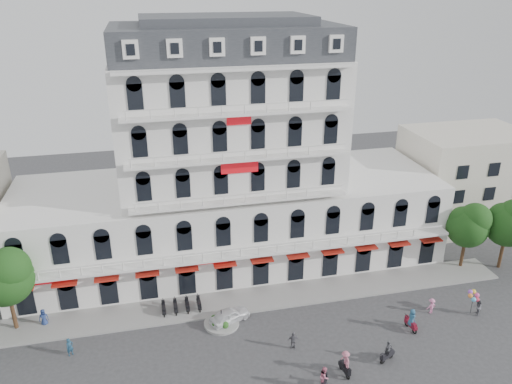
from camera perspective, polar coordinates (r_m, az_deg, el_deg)
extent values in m
plane|color=#38383A|center=(42.87, 1.61, -19.17)|extent=(120.00, 120.00, 0.00)
cube|color=gray|center=(49.66, -1.03, -12.28)|extent=(53.00, 4.00, 0.16)
cube|color=silver|center=(55.01, -3.01, -3.18)|extent=(45.00, 14.00, 9.00)
cube|color=silver|center=(51.10, -3.26, 7.95)|extent=(22.00, 12.00, 13.00)
cube|color=#2D3035|center=(49.62, -3.48, 16.90)|extent=(21.56, 11.76, 3.00)
cube|color=#2D3035|center=(49.45, -3.53, 19.09)|extent=(15.84, 8.64, 0.80)
cube|color=red|center=(49.01, -1.42, -8.02)|extent=(40.50, 1.00, 0.15)
cube|color=red|center=(46.11, -1.88, 3.02)|extent=(3.50, 0.10, 1.40)
cube|color=beige|center=(67.41, 22.62, 1.47)|extent=(14.00, 10.00, 12.00)
cylinder|color=gray|center=(46.84, -3.96, -14.76)|extent=(3.20, 3.20, 0.24)
cylinder|color=black|center=(46.37, -3.98, -14.00)|extent=(0.08, 0.08, 1.40)
sphere|color=#28501A|center=(46.73, -3.09, -14.33)|extent=(0.70, 0.70, 0.70)
sphere|color=#28501A|center=(47.19, -3.83, -13.92)|extent=(0.70, 0.70, 0.70)
sphere|color=#28501A|center=(46.91, -4.75, -14.21)|extent=(0.70, 0.70, 0.70)
sphere|color=#28501A|center=(46.27, -4.61, -14.82)|extent=(0.70, 0.70, 0.70)
sphere|color=#28501A|center=(46.14, -3.58, -14.91)|extent=(0.70, 0.70, 0.70)
cylinder|color=#382314|center=(50.03, -26.02, -12.19)|extent=(0.36, 0.36, 3.74)
sphere|color=#1B3B13|center=(48.28, -26.72, -8.86)|extent=(4.76, 4.76, 4.76)
sphere|color=#1B3B13|center=(47.37, -26.45, -7.87)|extent=(3.74, 3.74, 3.74)
sphere|color=#1B3B13|center=(48.31, -27.26, -8.01)|extent=(3.40, 3.40, 3.40)
cylinder|color=#382314|center=(58.51, 22.55, -6.44)|extent=(0.36, 0.36, 3.43)
sphere|color=#1B3B13|center=(57.13, 23.03, -3.71)|extent=(4.37, 4.37, 4.37)
sphere|color=#1B3B13|center=(56.78, 23.76, -2.86)|extent=(3.43, 3.43, 3.43)
sphere|color=#1B3B13|center=(56.86, 22.62, -3.07)|extent=(3.12, 3.12, 3.12)
cylinder|color=#382314|center=(60.09, 26.25, -6.21)|extent=(0.36, 0.36, 3.65)
sphere|color=#1B3B13|center=(58.67, 26.82, -3.37)|extent=(4.65, 4.65, 4.65)
sphere|color=#1B3B13|center=(58.36, 26.45, -2.70)|extent=(3.32, 3.32, 3.32)
imported|color=white|center=(46.84, -3.00, -13.90)|extent=(4.17, 3.03, 1.32)
cube|color=black|center=(40.89, 7.77, -20.92)|extent=(1.01, 1.49, 0.35)
torus|color=black|center=(41.48, 7.87, -20.67)|extent=(0.39, 0.59, 0.60)
imported|color=#C96A86|center=(40.37, 7.84, -20.14)|extent=(0.97, 1.04, 1.72)
cube|color=maroon|center=(47.96, 17.28, -14.26)|extent=(0.54, 1.53, 0.35)
torus|color=black|center=(48.45, 16.85, -14.16)|extent=(0.20, 0.61, 0.60)
torus|color=black|center=(47.79, 17.64, -14.87)|extent=(0.20, 0.61, 0.60)
imported|color=#29597D|center=(47.52, 17.39, -13.54)|extent=(0.64, 0.89, 1.69)
cube|color=black|center=(44.20, 14.78, -17.60)|extent=(1.50, 0.97, 0.35)
torus|color=black|center=(44.03, 14.28, -18.20)|extent=(0.59, 0.37, 0.60)
torus|color=black|center=(44.73, 15.19, -17.53)|extent=(0.59, 0.37, 0.60)
imported|color=#55565C|center=(43.79, 14.86, -16.95)|extent=(0.95, 0.72, 1.51)
cube|color=black|center=(42.36, 10.09, -19.23)|extent=(0.49, 1.53, 0.35)
torus|color=black|center=(42.19, 10.43, -19.96)|extent=(0.18, 0.61, 0.60)
torus|color=black|center=(42.89, 9.70, -19.04)|extent=(0.18, 0.61, 0.60)
imported|color=#BA6278|center=(41.84, 10.17, -18.44)|extent=(0.76, 1.19, 1.75)
imported|color=navy|center=(50.04, -23.10, -13.05)|extent=(0.84, 0.57, 1.67)
imported|color=slate|center=(43.96, 4.30, -16.54)|extent=(1.02, 0.53, 1.66)
imported|color=pink|center=(50.49, 19.41, -12.18)|extent=(1.09, 0.77, 1.54)
imported|color=navy|center=(45.89, -20.51, -16.26)|extent=(0.72, 0.66, 1.64)
imported|color=slate|center=(51.68, 23.98, -11.91)|extent=(1.07, 1.09, 1.77)
cylinder|color=black|center=(51.59, 23.44, -11.73)|extent=(0.04, 0.04, 2.00)
sphere|color=#E54C99|center=(51.25, 23.95, -10.72)|extent=(0.44, 0.44, 0.44)
sphere|color=yellow|center=(51.24, 23.63, -10.39)|extent=(0.44, 0.44, 0.44)
sphere|color=#994CD8|center=(51.04, 23.31, -10.45)|extent=(0.44, 0.44, 0.44)
sphere|color=orange|center=(50.84, 23.31, -10.84)|extent=(0.44, 0.44, 0.44)
sphere|color=#4CB2E5|center=(50.87, 23.63, -11.19)|extent=(0.44, 0.44, 0.44)
sphere|color=#D8334C|center=(51.09, 23.94, -11.16)|extent=(0.44, 0.44, 0.44)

